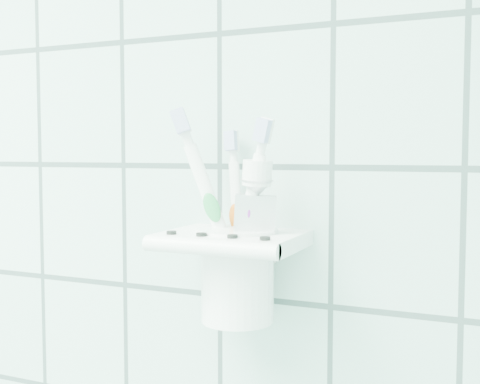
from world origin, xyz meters
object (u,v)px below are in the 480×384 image
object	(u,v)px
toothbrush_orange	(227,213)
toothpaste_tube	(250,226)
toothbrush_blue	(242,218)
cup	(238,271)
toothbrush_pink	(249,203)
holder_bracket	(233,242)

from	to	relation	value
toothbrush_orange	toothpaste_tube	xyz separation A→B (m)	(0.03, -0.00, -0.01)
toothbrush_blue	toothpaste_tube	size ratio (longest dim) A/B	1.19
cup	toothbrush_pink	xyz separation A→B (m)	(0.01, 0.01, 0.07)
toothbrush_blue	toothbrush_orange	size ratio (longest dim) A/B	0.93
cup	toothbrush_blue	bearing A→B (deg)	98.61
cup	toothbrush_blue	size ratio (longest dim) A/B	0.51
holder_bracket	toothbrush_blue	world-z (taller)	toothbrush_blue
holder_bracket	toothbrush_blue	bearing A→B (deg)	88.37
holder_bracket	toothbrush_orange	bearing A→B (deg)	164.24
toothbrush_orange	toothbrush_pink	bearing A→B (deg)	33.79
holder_bracket	toothbrush_pink	xyz separation A→B (m)	(0.01, 0.01, 0.04)
cup	toothpaste_tube	size ratio (longest dim) A/B	0.60
toothbrush_orange	toothpaste_tube	bearing A→B (deg)	-0.22
holder_bracket	toothbrush_orange	world-z (taller)	toothbrush_orange
holder_bracket	cup	xyz separation A→B (m)	(0.00, 0.00, -0.03)
holder_bracket	toothbrush_blue	xyz separation A→B (m)	(0.00, 0.02, 0.02)
cup	toothbrush_orange	xyz separation A→B (m)	(-0.01, -0.00, 0.06)
holder_bracket	toothpaste_tube	bearing A→B (deg)	-1.23
holder_bracket	toothbrush_pink	distance (m)	0.04
toothbrush_orange	toothbrush_blue	bearing A→B (deg)	70.35
toothbrush_blue	toothbrush_pink	bearing A→B (deg)	-33.00
toothbrush_blue	holder_bracket	bearing A→B (deg)	-91.98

